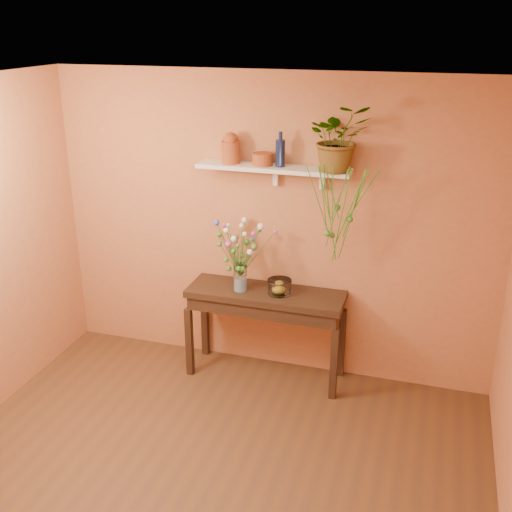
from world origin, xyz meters
TOP-DOWN VIEW (x-y plane):
  - room at (0.00, 0.00)m, footprint 4.04×4.04m
  - sideboard at (0.03, 1.76)m, footprint 1.39×0.45m
  - wall_shelf at (0.06, 1.87)m, footprint 1.30×0.24m
  - terracotta_jug at (-0.32, 1.87)m, footprint 0.19×0.19m
  - terracotta_pot at (-0.04, 1.87)m, footprint 0.20×0.20m
  - blue_bottle at (0.11, 1.87)m, footprint 0.10×0.10m
  - spider_plant at (0.59, 1.84)m, footprint 0.61×0.57m
  - plant_fronds at (0.64, 1.70)m, footprint 0.57×0.20m
  - glass_vase at (-0.20, 1.72)m, footprint 0.12×0.12m
  - bouquet at (-0.20, 1.72)m, footprint 0.52×0.47m
  - glass_bowl at (0.15, 1.75)m, footprint 0.21×0.21m
  - lemon at (0.15, 1.76)m, footprint 0.08×0.08m
  - carton at (-0.23, 1.75)m, footprint 0.06×0.05m

SIDE VIEW (x-z plane):
  - sideboard at x=0.03m, z-range 0.30..1.14m
  - lemon at x=0.15m, z-range 0.85..0.93m
  - carton at x=-0.23m, z-range 0.84..0.95m
  - glass_bowl at x=0.15m, z-range 0.84..0.97m
  - glass_vase at x=-0.20m, z-range 0.82..1.07m
  - bouquet at x=-0.20m, z-range 1.03..1.55m
  - room at x=0.00m, z-range 0.00..2.70m
  - plant_fronds at x=0.64m, z-range 1.21..2.03m
  - wall_shelf at x=0.06m, z-range 1.82..2.01m
  - terracotta_pot at x=-0.04m, z-range 1.94..2.04m
  - blue_bottle at x=0.11m, z-range 1.91..2.20m
  - terracotta_jug at x=-0.32m, z-range 1.93..2.19m
  - spider_plant at x=0.59m, z-range 1.94..2.47m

